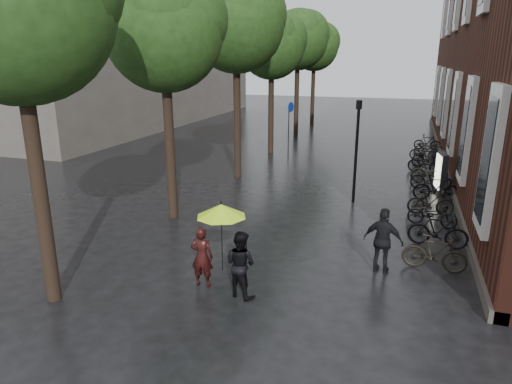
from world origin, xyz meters
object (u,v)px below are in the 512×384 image
at_px(parked_bicycles, 430,176).
at_px(lamp_post, 357,142).
at_px(person_black, 241,264).
at_px(pedestrian_walking, 383,241).
at_px(person_burgundy, 202,257).
at_px(ad_lightbox, 441,173).

xyz_separation_m(parked_bicycles, lamp_post, (-2.88, -3.17, 1.88)).
distance_m(person_black, lamp_post, 8.45).
bearing_deg(pedestrian_walking, parked_bicycles, -87.46).
relative_size(person_burgundy, person_black, 0.95).
bearing_deg(person_black, lamp_post, -83.07).
bearing_deg(parked_bicycles, lamp_post, -132.21).
xyz_separation_m(pedestrian_walking, parked_bicycles, (1.49, 9.02, -0.39)).
bearing_deg(person_burgundy, lamp_post, -113.68).
bearing_deg(lamp_post, parked_bicycles, 47.79).
height_order(person_burgundy, ad_lightbox, ad_lightbox).
xyz_separation_m(pedestrian_walking, ad_lightbox, (1.85, 8.30, -0.03)).
bearing_deg(parked_bicycles, person_black, -111.96).
xyz_separation_m(person_black, pedestrian_walking, (3.06, 2.28, 0.07)).
bearing_deg(ad_lightbox, lamp_post, -150.88).
height_order(pedestrian_walking, ad_lightbox, pedestrian_walking).
distance_m(person_burgundy, lamp_post, 8.57).
relative_size(person_black, lamp_post, 0.41).
xyz_separation_m(person_black, parked_bicycles, (4.56, 11.30, -0.32)).
relative_size(parked_bicycles, ad_lightbox, 10.67).
relative_size(person_burgundy, lamp_post, 0.39).
height_order(person_black, parked_bicycles, person_black).
distance_m(pedestrian_walking, parked_bicycles, 9.15).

